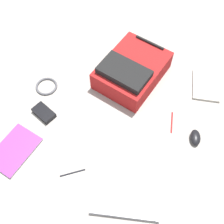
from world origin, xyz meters
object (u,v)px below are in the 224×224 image
(computer_mouse, at_px, (195,137))
(backpack, at_px, (131,71))
(laptop, at_px, (126,191))
(cable_coil, at_px, (46,86))
(power_brick, at_px, (44,113))
(pen_black, at_px, (73,173))
(pen_blue, at_px, (172,122))
(book_red, at_px, (15,150))
(book_blue, at_px, (206,85))

(computer_mouse, bearing_deg, backpack, 134.77)
(laptop, xyz_separation_m, cable_coil, (-0.72, 0.38, -0.01))
(backpack, height_order, cable_coil, backpack)
(power_brick, relative_size, pen_black, 0.98)
(pen_black, distance_m, pen_blue, 0.64)
(book_red, distance_m, computer_mouse, 1.01)
(book_red, relative_size, pen_black, 2.10)
(pen_black, height_order, pen_blue, same)
(cable_coil, bearing_deg, pen_blue, 6.96)
(pen_blue, bearing_deg, laptop, -99.20)
(pen_blue, bearing_deg, cable_coil, -173.04)
(computer_mouse, relative_size, cable_coil, 0.72)
(book_red, distance_m, power_brick, 0.27)
(backpack, relative_size, laptop, 1.18)
(book_blue, xyz_separation_m, pen_blue, (-0.11, -0.34, -0.00))
(backpack, bearing_deg, power_brick, -127.27)
(book_red, xyz_separation_m, power_brick, (0.02, 0.27, 0.01))
(book_blue, distance_m, cable_coil, 1.01)
(book_red, bearing_deg, computer_mouse, 29.40)
(backpack, distance_m, book_red, 0.83)
(book_blue, relative_size, cable_coil, 1.96)
(book_blue, height_order, book_red, book_blue)
(backpack, relative_size, pen_blue, 3.48)
(cable_coil, bearing_deg, book_red, -80.45)
(pen_black, bearing_deg, pen_blue, 54.00)
(book_blue, xyz_separation_m, cable_coil, (-0.91, -0.44, -0.00))
(book_blue, bearing_deg, laptop, -102.76)
(book_blue, bearing_deg, computer_mouse, -83.78)
(book_red, bearing_deg, pen_blue, 36.66)
(book_red, bearing_deg, laptop, 5.20)
(cable_coil, height_order, pen_black, cable_coil)
(book_red, height_order, cable_coil, book_red)
(backpack, bearing_deg, book_red, -117.23)
(backpack, distance_m, power_brick, 0.60)
(power_brick, distance_m, pen_black, 0.41)
(laptop, distance_m, pen_blue, 0.49)
(computer_mouse, distance_m, pen_black, 0.71)
(cable_coil, bearing_deg, computer_mouse, 3.11)
(laptop, bearing_deg, power_brick, 161.68)
(laptop, bearing_deg, backpack, 111.67)
(power_brick, bearing_deg, book_blue, 37.15)
(backpack, height_order, power_brick, backpack)
(book_blue, bearing_deg, pen_blue, -107.60)
(backpack, relative_size, computer_mouse, 4.90)
(book_blue, distance_m, power_brick, 1.02)
(book_red, bearing_deg, cable_coil, 99.55)
(book_red, bearing_deg, power_brick, 85.42)
(computer_mouse, bearing_deg, book_blue, 76.92)
(pen_blue, bearing_deg, book_red, -143.34)
(book_blue, xyz_separation_m, power_brick, (-0.82, -0.62, 0.01))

